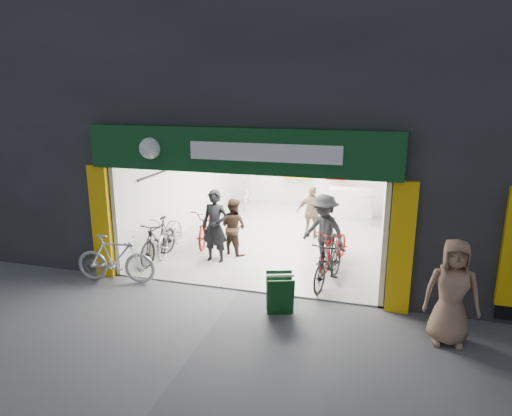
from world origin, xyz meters
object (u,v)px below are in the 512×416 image
at_px(bike_right_front, 328,262).
at_px(sandwich_board, 280,293).
at_px(parked_bike, 116,259).
at_px(pedestrian_near, 452,292).
at_px(bike_left_front, 171,233).

height_order(bike_right_front, sandwich_board, bike_right_front).
xyz_separation_m(parked_bike, pedestrian_near, (6.87, -0.68, 0.38)).
distance_m(parked_bike, sandwich_board, 3.91).
relative_size(parked_bike, sandwich_board, 2.33).
relative_size(bike_right_front, pedestrian_near, 0.99).
bearing_deg(parked_bike, bike_left_front, -14.79).
relative_size(bike_left_front, pedestrian_near, 1.06).
xyz_separation_m(bike_right_front, parked_bike, (-4.60, -1.13, 0.00)).
height_order(bike_left_front, pedestrian_near, pedestrian_near).
relative_size(bike_right_front, parked_bike, 1.00).
height_order(bike_right_front, pedestrian_near, pedestrian_near).
distance_m(bike_left_front, pedestrian_near, 7.17).
bearing_deg(pedestrian_near, bike_left_front, 155.60).
bearing_deg(bike_right_front, bike_left_front, 178.24).
bearing_deg(parked_bike, sandwich_board, -103.86).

